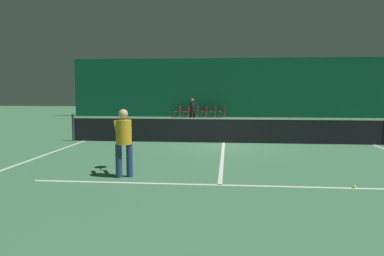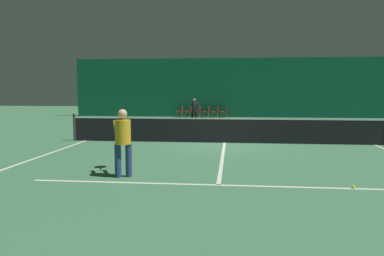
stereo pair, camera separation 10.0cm
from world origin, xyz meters
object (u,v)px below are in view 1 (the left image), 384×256
object	(u,v)px
courtside_chair_0	(178,111)
courtside_chair_4	(214,111)
courtside_chair_2	(196,111)
courtside_chair_5	(223,111)
courtside_chair_1	(187,111)
player_far	(193,109)
tennis_net	(224,129)
courtside_chair_3	(205,111)
player_near	(124,138)
tennis_ball	(354,187)

from	to	relation	value
courtside_chair_0	courtside_chair_4	world-z (taller)	same
courtside_chair_2	courtside_chair_0	bearing A→B (deg)	-90.00
courtside_chair_5	courtside_chair_1	bearing A→B (deg)	-90.00
player_far	courtside_chair_2	bearing A→B (deg)	159.50
tennis_net	courtside_chair_3	world-z (taller)	tennis_net
player_near	tennis_ball	distance (m)	5.11
courtside_chair_1	courtside_chair_3	bearing A→B (deg)	90.00
courtside_chair_1	courtside_chair_5	xyz separation A→B (m)	(2.60, 0.00, 0.00)
courtside_chair_0	courtside_chair_3	size ratio (longest dim) A/B	1.00
courtside_chair_2	tennis_ball	xyz separation A→B (m)	(4.94, -19.33, -0.45)
courtside_chair_3	courtside_chair_0	bearing A→B (deg)	-90.00
tennis_net	courtside_chair_5	xyz separation A→B (m)	(-0.22, 12.95, -0.03)
courtside_chair_2	courtside_chair_4	size ratio (longest dim) A/B	1.00
tennis_net	player_far	world-z (taller)	player_far
tennis_ball	courtside_chair_4	bearing A→B (deg)	100.67
courtside_chair_2	tennis_ball	size ratio (longest dim) A/B	12.73
tennis_net	player_far	distance (m)	8.26
player_near	courtside_chair_4	world-z (taller)	player_near
player_far	courtside_chair_3	world-z (taller)	player_far
courtside_chair_4	tennis_ball	size ratio (longest dim) A/B	12.73
player_near	courtside_chair_2	world-z (taller)	player_near
player_near	player_far	xyz separation A→B (m)	(0.28, 13.85, -0.05)
courtside_chair_4	courtside_chair_5	distance (m)	0.65
player_far	courtside_chair_4	world-z (taller)	player_far
tennis_net	player_near	bearing A→B (deg)	-110.98
player_near	tennis_ball	world-z (taller)	player_near
courtside_chair_0	courtside_chair_4	size ratio (longest dim) A/B	1.00
courtside_chair_0	courtside_chair_5	distance (m)	3.25
tennis_ball	player_near	bearing A→B (deg)	173.83
courtside_chair_0	courtside_chair_2	xyz separation A→B (m)	(1.30, 0.00, 0.00)
player_near	player_far	distance (m)	13.86
tennis_net	courtside_chair_3	bearing A→B (deg)	96.72
courtside_chair_4	tennis_net	bearing A→B (deg)	3.86
tennis_net	courtside_chair_2	xyz separation A→B (m)	(-2.18, 12.95, -0.03)
courtside_chair_2	player_near	bearing A→B (deg)	-0.19
courtside_chair_1	courtside_chair_5	size ratio (longest dim) A/B	1.00
tennis_ball	tennis_net	bearing A→B (deg)	113.44
courtside_chair_0	courtside_chair_3	bearing A→B (deg)	90.00
courtside_chair_1	courtside_chair_2	bearing A→B (deg)	90.00
courtside_chair_1	tennis_ball	distance (m)	20.13
player_far	courtside_chair_1	distance (m)	5.03
courtside_chair_0	courtside_chair_2	size ratio (longest dim) A/B	1.00
player_far	courtside_chair_2	xyz separation A→B (m)	(-0.22, 4.94, -0.39)
tennis_net	courtside_chair_0	bearing A→B (deg)	105.03
player_near	courtside_chair_1	size ratio (longest dim) A/B	1.88
courtside_chair_1	player_near	bearing A→B (deg)	1.79
courtside_chair_5	player_near	bearing A→B (deg)	-6.12
courtside_chair_1	tennis_ball	world-z (taller)	courtside_chair_1
courtside_chair_0	courtside_chair_2	world-z (taller)	same
tennis_net	courtside_chair_1	world-z (taller)	tennis_net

